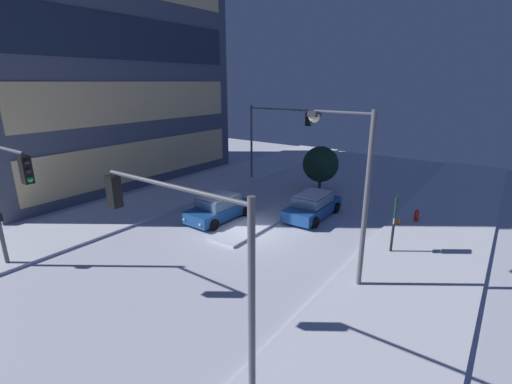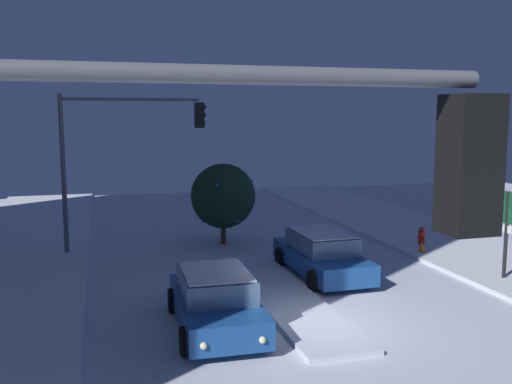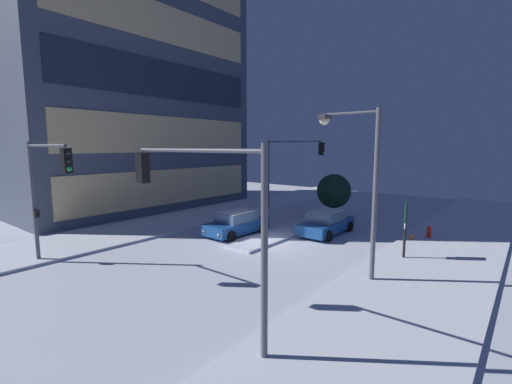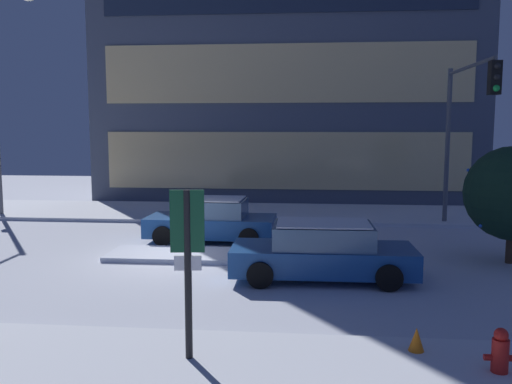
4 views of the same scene
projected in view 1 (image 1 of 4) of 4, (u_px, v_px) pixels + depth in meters
ground at (249, 232)px, 20.00m from camera, size 52.00×52.00×0.00m
curb_strip_near at (410, 278)px, 15.24m from camera, size 52.00×5.20×0.14m
curb_strip_far at (150, 202)px, 24.71m from camera, size 52.00×5.20×0.14m
median_strip at (268, 217)px, 21.97m from camera, size 9.00×1.80×0.14m
car_near at (313, 206)px, 22.13m from camera, size 4.82×2.14×1.49m
car_far at (219, 208)px, 21.71m from camera, size 4.51×2.23×1.49m
traffic_light_corner_far_right at (274, 130)px, 28.45m from camera, size 0.32×5.59×6.17m
traffic_light_corner_far_left at (5, 187)px, 14.34m from camera, size 0.32×4.23×5.81m
traffic_light_corner_near_left at (181, 240)px, 9.48m from camera, size 0.32×5.51×5.66m
street_lamp_arched at (349, 174)px, 13.74m from camera, size 0.56×2.64×7.07m
fire_hydrant at (416, 216)px, 21.20m from camera, size 0.48×0.26×0.85m
parking_info_sign at (395, 217)px, 16.97m from camera, size 0.55×0.12×2.94m
decorated_tree_left_of_median at (321, 164)px, 27.18m from camera, size 2.70×2.70×3.39m
construction_cone at (399, 222)px, 20.74m from camera, size 0.36×0.36×0.55m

